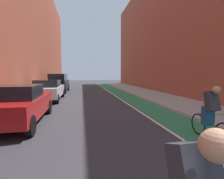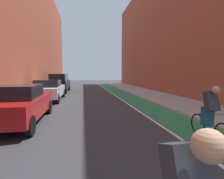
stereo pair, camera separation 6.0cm
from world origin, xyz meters
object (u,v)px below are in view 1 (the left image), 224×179
object	(u,v)px
parked_sedan_white	(48,90)
cyclist_mid	(210,112)
parked_sedan_red	(18,104)
parked_suv_black	(59,83)

from	to	relation	value
parked_sedan_white	cyclist_mid	world-z (taller)	cyclist_mid
parked_sedan_white	cyclist_mid	size ratio (longest dim) A/B	2.62
parked_sedan_red	cyclist_mid	size ratio (longest dim) A/B	2.47
parked_sedan_red	parked_sedan_white	world-z (taller)	same
parked_sedan_white	cyclist_mid	distance (m)	10.81
parked_suv_black	parked_sedan_red	bearing A→B (deg)	-89.99
parked_sedan_red	parked_sedan_white	xyz separation A→B (m)	(-0.00, 6.12, 0.00)
parked_sedan_red	cyclist_mid	world-z (taller)	cyclist_mid
parked_sedan_red	parked_suv_black	xyz separation A→B (m)	(-0.00, 11.92, 0.23)
parked_sedan_red	parked_suv_black	bearing A→B (deg)	90.01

